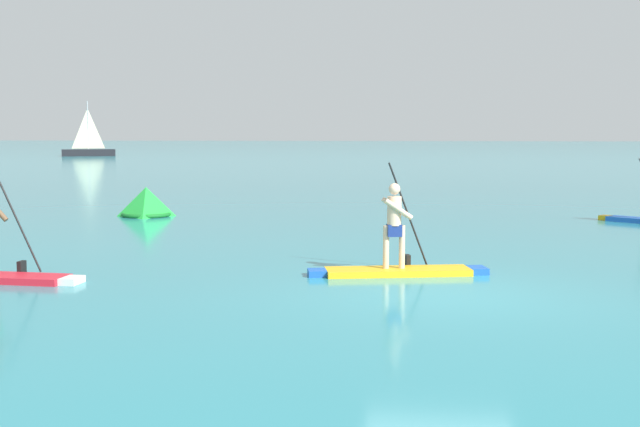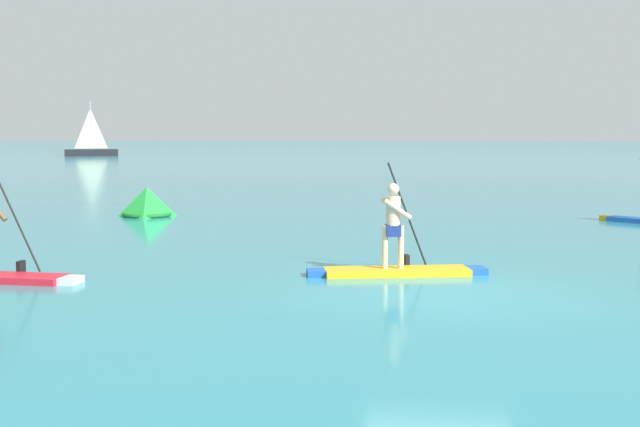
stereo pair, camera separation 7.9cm
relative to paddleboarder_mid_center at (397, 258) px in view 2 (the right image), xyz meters
name	(u,v)px [view 2 (the right image)]	position (x,y,z in m)	size (l,w,h in m)	color
ground	(439,294)	(0.76, -1.74, -0.31)	(440.00, 440.00, 0.00)	teal
paddleboarder_mid_center	(397,258)	(0.00, 0.00, 0.00)	(3.32, 1.28, 2.07)	yellow
race_marker_buoy	(147,204)	(-8.14, 9.63, 0.08)	(1.54, 1.54, 0.90)	green
sailboat_left_horizon	(91,149)	(-35.65, 70.09, 0.43)	(5.61, 3.53, 5.84)	black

